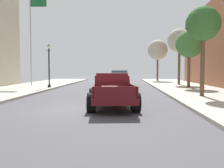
{
  "coord_description": "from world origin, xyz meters",
  "views": [
    {
      "loc": [
        1.71,
        -11.64,
        1.75
      ],
      "look_at": [
        1.06,
        1.75,
        1.0
      ],
      "focal_mm": 42.01,
      "sensor_mm": 36.0,
      "label": 1
    }
  ],
  "objects_px": {
    "car_background_white": "(120,79)",
    "street_lamp_far": "(49,62)",
    "street_tree_nearest": "(203,25)",
    "hotrod_truck_maroon": "(112,91)",
    "street_tree_farthest": "(158,50)",
    "flagpole": "(33,29)",
    "street_tree_second": "(189,44)",
    "street_tree_third": "(179,41)"
  },
  "relations": [
    {
      "from": "hotrod_truck_maroon",
      "to": "street_tree_farthest",
      "type": "height_order",
      "value": "street_tree_farthest"
    },
    {
      "from": "flagpole",
      "to": "street_tree_farthest",
      "type": "xyz_separation_m",
      "value": [
        13.87,
        11.26,
        -1.3
      ]
    },
    {
      "from": "car_background_white",
      "to": "street_tree_third",
      "type": "xyz_separation_m",
      "value": [
        6.25,
        1.51,
        3.98
      ]
    },
    {
      "from": "flagpole",
      "to": "street_tree_third",
      "type": "bearing_deg",
      "value": 7.87
    },
    {
      "from": "street_tree_second",
      "to": "hotrod_truck_maroon",
      "type": "bearing_deg",
      "value": -119.17
    },
    {
      "from": "street_tree_second",
      "to": "street_tree_farthest",
      "type": "height_order",
      "value": "street_tree_farthest"
    },
    {
      "from": "car_background_white",
      "to": "street_tree_second",
      "type": "distance_m",
      "value": 7.66
    },
    {
      "from": "car_background_white",
      "to": "hotrod_truck_maroon",
      "type": "bearing_deg",
      "value": -90.52
    },
    {
      "from": "street_tree_second",
      "to": "street_tree_third",
      "type": "height_order",
      "value": "street_tree_third"
    },
    {
      "from": "street_tree_third",
      "to": "street_tree_second",
      "type": "bearing_deg",
      "value": -91.83
    },
    {
      "from": "car_background_white",
      "to": "street_lamp_far",
      "type": "xyz_separation_m",
      "value": [
        -6.27,
        -3.59,
        1.62
      ]
    },
    {
      "from": "street_tree_farthest",
      "to": "car_background_white",
      "type": "bearing_deg",
      "value": -115.54
    },
    {
      "from": "street_tree_third",
      "to": "street_tree_farthest",
      "type": "relative_size",
      "value": 1.03
    },
    {
      "from": "hotrod_truck_maroon",
      "to": "street_tree_third",
      "type": "height_order",
      "value": "street_tree_third"
    },
    {
      "from": "street_tree_nearest",
      "to": "hotrod_truck_maroon",
      "type": "bearing_deg",
      "value": -143.71
    },
    {
      "from": "street_tree_nearest",
      "to": "street_tree_second",
      "type": "distance_m",
      "value": 7.36
    },
    {
      "from": "street_lamp_far",
      "to": "street_tree_farthest",
      "type": "relative_size",
      "value": 0.67
    },
    {
      "from": "flagpole",
      "to": "street_tree_nearest",
      "type": "distance_m",
      "value": 17.24
    },
    {
      "from": "hotrod_truck_maroon",
      "to": "street_tree_nearest",
      "type": "xyz_separation_m",
      "value": [
        5.27,
        3.87,
        3.66
      ]
    },
    {
      "from": "street_tree_nearest",
      "to": "street_tree_second",
      "type": "xyz_separation_m",
      "value": [
        0.96,
        7.29,
        -0.46
      ]
    },
    {
      "from": "street_lamp_far",
      "to": "street_tree_second",
      "type": "height_order",
      "value": "street_tree_second"
    },
    {
      "from": "street_tree_nearest",
      "to": "street_tree_farthest",
      "type": "relative_size",
      "value": 0.93
    },
    {
      "from": "hotrod_truck_maroon",
      "to": "street_tree_second",
      "type": "xyz_separation_m",
      "value": [
        6.23,
        11.16,
        3.19
      ]
    },
    {
      "from": "flagpole",
      "to": "street_tree_farthest",
      "type": "bearing_deg",
      "value": 39.07
    },
    {
      "from": "street_tree_nearest",
      "to": "car_background_white",
      "type": "bearing_deg",
      "value": 115.72
    },
    {
      "from": "street_tree_farthest",
      "to": "hotrod_truck_maroon",
      "type": "bearing_deg",
      "value": -101.74
    },
    {
      "from": "street_tree_nearest",
      "to": "street_lamp_far",
      "type": "bearing_deg",
      "value": 148.19
    },
    {
      "from": "hotrod_truck_maroon",
      "to": "street_tree_nearest",
      "type": "bearing_deg",
      "value": 36.29
    },
    {
      "from": "street_tree_second",
      "to": "street_tree_farthest",
      "type": "bearing_deg",
      "value": 94.0
    },
    {
      "from": "street_tree_second",
      "to": "street_tree_farthest",
      "type": "relative_size",
      "value": 0.87
    },
    {
      "from": "hotrod_truck_maroon",
      "to": "street_tree_second",
      "type": "distance_m",
      "value": 13.17
    },
    {
      "from": "street_lamp_far",
      "to": "flagpole",
      "type": "xyz_separation_m",
      "value": [
        -2.49,
        3.03,
        3.39
      ]
    },
    {
      "from": "street_tree_third",
      "to": "street_tree_nearest",
      "type": "bearing_deg",
      "value": -95.22
    },
    {
      "from": "street_tree_second",
      "to": "car_background_white",
      "type": "bearing_deg",
      "value": 150.97
    },
    {
      "from": "street_tree_second",
      "to": "street_tree_nearest",
      "type": "bearing_deg",
      "value": -97.48
    },
    {
      "from": "hotrod_truck_maroon",
      "to": "car_background_white",
      "type": "bearing_deg",
      "value": 89.48
    },
    {
      "from": "hotrod_truck_maroon",
      "to": "street_tree_nearest",
      "type": "relative_size",
      "value": 0.94
    },
    {
      "from": "street_tree_third",
      "to": "street_lamp_far",
      "type": "bearing_deg",
      "value": -157.83
    },
    {
      "from": "street_tree_nearest",
      "to": "street_tree_second",
      "type": "height_order",
      "value": "street_tree_nearest"
    },
    {
      "from": "street_lamp_far",
      "to": "street_tree_farthest",
      "type": "distance_m",
      "value": 18.39
    },
    {
      "from": "street_lamp_far",
      "to": "street_tree_third",
      "type": "relative_size",
      "value": 0.65
    },
    {
      "from": "hotrod_truck_maroon",
      "to": "street_lamp_far",
      "type": "bearing_deg",
      "value": 119.29
    }
  ]
}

